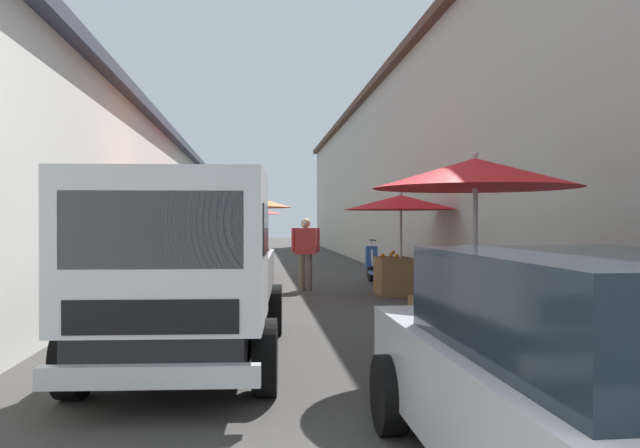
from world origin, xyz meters
TOP-DOWN VIEW (x-y plane):
  - ground at (13.50, 0.00)m, footprint 90.00×90.00m
  - building_left_whitewash at (15.75, 6.93)m, footprint 49.80×7.50m
  - building_right_concrete at (15.75, -6.93)m, footprint 49.80×7.50m
  - fruit_stall_mid_lane at (16.41, 1.27)m, footprint 2.54×2.54m
  - fruit_stall_far_right at (11.37, 1.48)m, footprint 2.89×2.89m
  - fruit_stall_near_left at (11.91, -2.37)m, footprint 2.51×2.51m
  - fruit_stall_near_right at (5.30, -1.57)m, footprint 2.22×2.22m
  - hatchback_car at (2.08, -1.14)m, footprint 3.91×1.93m
  - delivery_truck at (5.28, 1.49)m, footprint 5.01×2.18m
  - vendor_by_crates at (13.20, -0.43)m, footprint 0.27×0.66m
  - parked_scooter at (14.48, -2.39)m, footprint 1.69×0.39m
  - plastic_stool at (10.25, 2.58)m, footprint 0.30×0.30m

SIDE VIEW (x-z plane):
  - ground at x=13.50m, z-range 0.00..0.00m
  - plastic_stool at x=10.25m, z-range 0.11..0.54m
  - parked_scooter at x=14.48m, z-range -0.12..1.02m
  - hatchback_car at x=2.08m, z-range 0.01..1.46m
  - vendor_by_crates at x=13.20m, z-range 0.14..1.83m
  - delivery_truck at x=5.28m, z-range 0.00..2.08m
  - fruit_stall_near_left at x=11.91m, z-range 0.55..2.81m
  - fruit_stall_near_right at x=5.30m, z-range 0.56..2.95m
  - fruit_stall_mid_lane at x=16.41m, z-range 0.61..2.93m
  - fruit_stall_far_right at x=11.37m, z-range 0.69..3.09m
  - building_left_whitewash at x=15.75m, z-range 0.01..4.45m
  - building_right_concrete at x=15.75m, z-range 0.01..6.49m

